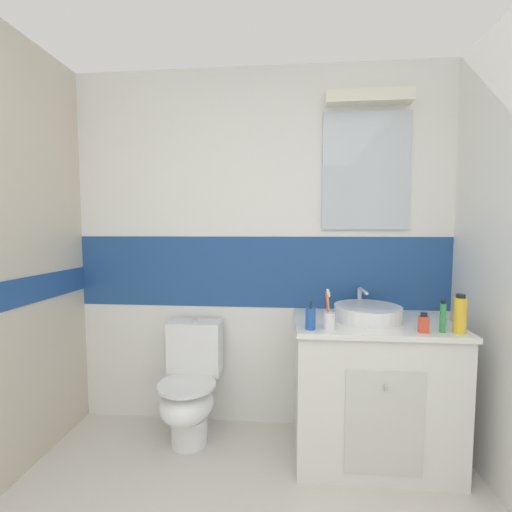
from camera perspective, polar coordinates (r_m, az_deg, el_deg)
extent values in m
cube|color=white|center=(2.61, 0.56, -17.49)|extent=(3.20, 0.10, 0.85)
cube|color=#234C8C|center=(2.43, 0.56, -2.60)|extent=(3.20, 0.10, 0.50)
cube|color=white|center=(2.48, 0.59, 16.73)|extent=(3.20, 0.10, 1.15)
cube|color=silver|center=(2.44, 17.96, 13.39)|extent=(0.57, 0.02, 0.77)
cube|color=white|center=(2.52, 18.45, 24.04)|extent=(0.55, 0.10, 0.08)
cube|color=silver|center=(2.36, 18.72, -20.60)|extent=(0.92, 0.58, 0.82)
cube|color=white|center=(2.20, 19.06, -10.62)|extent=(0.94, 0.60, 0.03)
cube|color=silver|center=(2.12, 20.75, -24.86)|extent=(0.41, 0.01, 0.57)
cylinder|color=silver|center=(2.02, 21.05, -19.97)|extent=(0.02, 0.02, 0.03)
cylinder|color=white|center=(2.20, 18.24, -9.05)|extent=(0.40, 0.40, 0.09)
cylinder|color=#AFB1BA|center=(2.19, 18.26, -8.10)|extent=(0.33, 0.33, 0.01)
cylinder|color=silver|center=(2.41, 17.00, -6.99)|extent=(0.03, 0.03, 0.16)
cylinder|color=silver|center=(2.29, 17.62, -5.61)|extent=(0.02, 0.18, 0.02)
cylinder|color=white|center=(2.53, -11.15, -26.71)|extent=(0.24, 0.24, 0.18)
ellipsoid|color=white|center=(2.40, -11.52, -23.10)|extent=(0.34, 0.42, 0.22)
cylinder|color=white|center=(2.35, -11.57, -20.46)|extent=(0.37, 0.37, 0.02)
cube|color=white|center=(2.47, -10.20, -14.86)|extent=(0.36, 0.17, 0.37)
cylinder|color=silver|center=(2.42, -10.26, -10.57)|extent=(0.04, 0.04, 0.02)
cylinder|color=white|center=(1.95, 12.16, -10.57)|extent=(0.06, 0.06, 0.09)
cylinder|color=#D83F4C|center=(1.94, 11.94, -8.47)|extent=(0.03, 0.01, 0.18)
cube|color=white|center=(1.93, 11.98, -5.89)|extent=(0.02, 0.02, 0.03)
cylinder|color=gold|center=(1.95, 12.12, -8.66)|extent=(0.03, 0.03, 0.16)
cube|color=white|center=(1.93, 12.16, -6.29)|extent=(0.01, 0.02, 0.03)
cylinder|color=#2659B2|center=(1.92, 9.15, -10.37)|extent=(0.06, 0.06, 0.12)
cylinder|color=#262626|center=(1.90, 9.18, -8.10)|extent=(0.01, 0.01, 0.04)
cylinder|color=#262626|center=(1.88, 9.21, -7.64)|extent=(0.01, 0.02, 0.01)
cylinder|color=green|center=(2.09, 28.91, -9.13)|extent=(0.03, 0.03, 0.15)
cylinder|color=black|center=(2.07, 29.00, -6.78)|extent=(0.02, 0.02, 0.02)
cube|color=#D84C33|center=(2.05, 26.35, -10.29)|extent=(0.05, 0.03, 0.09)
cylinder|color=black|center=(2.03, 26.40, -8.81)|extent=(0.03, 0.03, 0.02)
cylinder|color=yellow|center=(2.12, 31.08, -8.57)|extent=(0.06, 0.06, 0.19)
cylinder|color=black|center=(2.10, 31.19, -5.78)|extent=(0.05, 0.05, 0.02)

